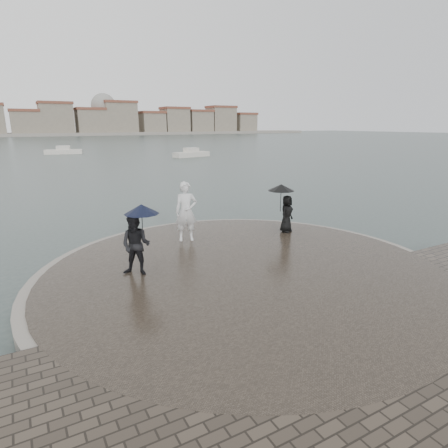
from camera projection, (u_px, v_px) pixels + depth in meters
ground at (327, 333)px, 8.49m from camera, size 400.00×400.00×0.00m
kerb_ring at (245, 274)px, 11.40m from camera, size 12.50×12.50×0.32m
quay_tip at (245, 274)px, 11.40m from camera, size 11.90×11.90×0.36m
statue at (186, 212)px, 13.83m from camera, size 0.94×0.76×2.21m
visitor_left at (137, 237)px, 10.67m from camera, size 1.30×1.13×2.04m
visitor_right at (285, 204)px, 14.91m from camera, size 1.22×1.07×1.95m
far_skyline at (6, 121)px, 139.61m from camera, size 260.00×20.00×37.00m
boats at (125, 153)px, 56.33m from camera, size 21.12×17.44×1.50m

